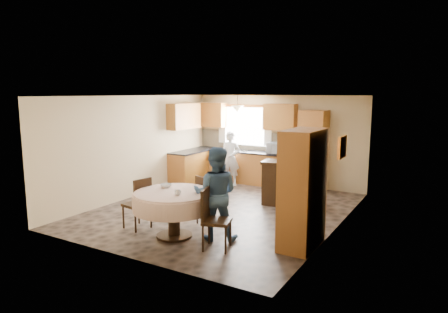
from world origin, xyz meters
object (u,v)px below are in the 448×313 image
Objects in this scene: cupboard at (303,189)px; chair_back at (207,198)px; person_dining at (216,194)px; chair_right at (212,216)px; oven_tower at (313,151)px; person_sink at (230,158)px; sideboard at (291,185)px; dining_table at (174,202)px; chair_left at (139,201)px.

chair_back is (-1.97, 0.12, -0.45)m from cupboard.
cupboard reaches higher than person_dining.
oven_tower is at bearing -19.56° from chair_right.
chair_right is (-1.25, -0.86, -0.43)m from cupboard.
oven_tower is 1.41× the size of person_sink.
person_sink is (-3.26, 3.32, -0.24)m from cupboard.
dining_table is (-1.09, -2.96, 0.17)m from sideboard.
cupboard is 2.04× the size of chair_back.
chair_left is 1.02× the size of chair_back.
oven_tower is 1.59× the size of sideboard.
chair_back is at bearing -121.78° from sideboard.
oven_tower is 3.86m from chair_back.
person_dining is (-0.35, -4.29, -0.24)m from oven_tower.
oven_tower is 4.31m from person_dining.
chair_left is (-1.87, -4.57, -0.51)m from oven_tower.
person_sink is (-0.32, 4.06, 0.21)m from chair_left.
person_sink is at bearing -165.98° from chair_left.
chair_left is at bearing -12.89° from person_dining.
chair_left is (-2.94, -0.74, -0.44)m from cupboard.
cupboard is 1.57m from chair_right.
person_sink reaches higher than chair_left.
sideboard is 2.50m from person_sink.
dining_table is at bearing 98.57° from chair_back.
person_sink is 4.20m from person_dining.
cupboard is at bearing 19.16° from dining_table.
person_dining reaches higher than dining_table.
oven_tower is at bearing -85.05° from chair_back.
oven_tower is 3.98m from cupboard.
dining_table is 0.96× the size of person_sink.
oven_tower is 1.46× the size of dining_table.
person_sink is (-2.01, 4.18, 0.19)m from chair_right.
chair_back is at bearing 19.44° from chair_right.
cupboard reaches higher than chair_back.
cupboard reaches higher than chair_right.
person_sink reaches higher than sideboard.
cupboard is at bearing -74.41° from oven_tower.
sideboard is at bearing -88.67° from oven_tower.
chair_left is at bearing 59.88° from chair_back.
chair_right is 0.62× the size of person_dining.
chair_left is (-0.82, 0.00, -0.10)m from dining_table.
person_sink is at bearing 134.42° from cupboard.
cupboard is 1.50m from person_dining.
chair_back is at bearing -85.80° from person_sink.
oven_tower is 2.27m from person_sink.
oven_tower is 1.72m from sideboard.
oven_tower reaches higher than chair_left.
cupboard is 1.36× the size of dining_table.
dining_table is 0.78m from person_dining.
chair_back reaches higher than sideboard.
chair_left is at bearing -130.56° from sideboard.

